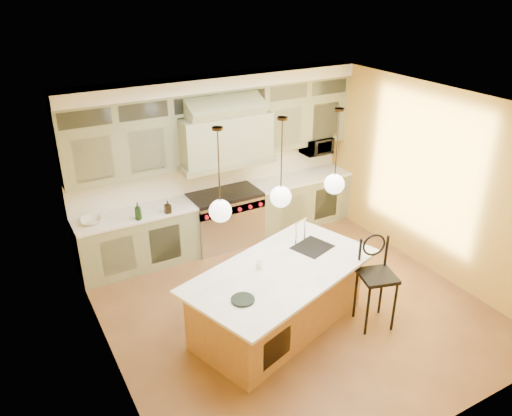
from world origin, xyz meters
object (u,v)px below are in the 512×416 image
counter_stool (376,276)px  microwave (316,146)px  kitchen_island (279,296)px  range (225,218)px

counter_stool → microwave: size_ratio=2.37×
kitchen_island → counter_stool: bearing=-43.8°
range → kitchen_island: (-0.39, -2.39, -0.01)m
microwave → counter_stool: bearing=-111.1°
range → counter_stool: bearing=-75.4°
counter_stool → kitchen_island: bearing=170.2°
range → microwave: bearing=3.1°
counter_stool → microwave: microwave is taller
microwave → range: bearing=-176.9°
counter_stool → microwave: bearing=84.9°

